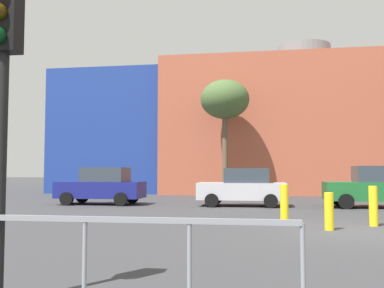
# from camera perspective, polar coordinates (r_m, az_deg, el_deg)

# --- Properties ---
(ground_plane) EXTENTS (200.00, 200.00, 0.00)m
(ground_plane) POSITION_cam_1_polar(r_m,az_deg,el_deg) (11.99, 21.09, -10.68)
(ground_plane) COLOR #38383A
(building_backdrop) EXTENTS (36.72, 13.01, 11.23)m
(building_backdrop) POSITION_cam_1_polar(r_m,az_deg,el_deg) (34.57, 14.61, 1.54)
(building_backdrop) COLOR #B2563D
(building_backdrop) RESTS_ON ground_plane
(parked_car_0) EXTENTS (3.95, 1.94, 1.71)m
(parked_car_0) POSITION_cam_1_polar(r_m,az_deg,el_deg) (20.78, -11.69, -5.41)
(parked_car_0) COLOR navy
(parked_car_0) RESTS_ON ground_plane
(parked_car_1) EXTENTS (3.86, 1.90, 1.67)m
(parked_car_1) POSITION_cam_1_polar(r_m,az_deg,el_deg) (19.47, 6.70, -5.64)
(parked_car_1) COLOR silver
(parked_car_1) RESTS_ON ground_plane
(parked_car_2) EXTENTS (4.06, 1.99, 1.76)m
(parked_car_2) POSITION_cam_1_polar(r_m,az_deg,el_deg) (20.03, 22.89, -5.20)
(parked_car_2) COLOR #1E662D
(parked_car_2) RESTS_ON ground_plane
(traffic_light_near_left) EXTENTS (0.36, 0.36, 3.82)m
(traffic_light_near_left) POSITION_cam_1_polar(r_m,az_deg,el_deg) (5.67, -23.50, 9.87)
(traffic_light_near_left) COLOR black
(traffic_light_near_left) RESTS_ON ground_plane
(bare_tree_1) EXTENTS (2.92, 2.92, 7.01)m
(bare_tree_1) POSITION_cam_1_polar(r_m,az_deg,el_deg) (26.24, 4.32, 5.65)
(bare_tree_1) COLOR brown
(bare_tree_1) RESTS_ON ground_plane
(bollard_yellow_0) EXTENTS (0.24, 0.24, 1.12)m
(bollard_yellow_0) POSITION_cam_1_polar(r_m,az_deg,el_deg) (13.32, 22.64, -7.49)
(bollard_yellow_0) COLOR yellow
(bollard_yellow_0) RESTS_ON ground_plane
(bollard_yellow_1) EXTENTS (0.24, 0.24, 0.98)m
(bollard_yellow_1) POSITION_cam_1_polar(r_m,az_deg,el_deg) (12.00, 17.49, -8.40)
(bollard_yellow_1) COLOR yellow
(bollard_yellow_1) RESTS_ON ground_plane
(bollard_yellow_2) EXTENTS (0.24, 0.24, 1.14)m
(bollard_yellow_2) POSITION_cam_1_polar(r_m,az_deg,el_deg) (13.22, 11.98, -7.67)
(bollard_yellow_2) COLOR yellow
(bollard_yellow_2) RESTS_ON ground_plane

